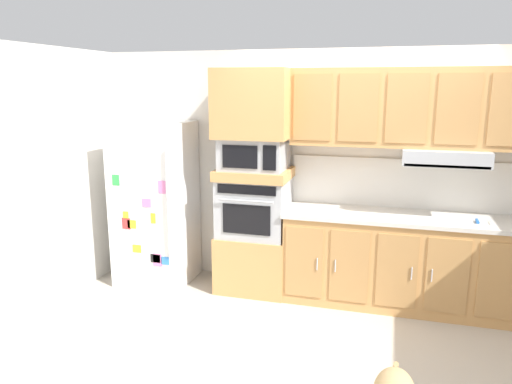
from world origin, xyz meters
name	(u,v)px	position (x,y,z in m)	size (l,w,h in m)	color
ground_plane	(337,333)	(0.00, 0.00, 0.00)	(9.60, 9.60, 0.00)	#B2A899
back_kitchen_wall	(353,172)	(0.00, 1.11, 1.25)	(6.20, 0.12, 2.50)	silver
side_panel_left	(55,178)	(-2.80, 0.00, 1.25)	(0.12, 7.10, 2.50)	silver
refrigerator	(155,203)	(-2.08, 0.68, 0.88)	(0.76, 0.73, 1.76)	white
oven_base_cabinet	(255,261)	(-0.97, 0.75, 0.30)	(0.74, 0.62, 0.60)	tan
built_in_oven	(255,207)	(-0.97, 0.75, 0.90)	(0.70, 0.62, 0.60)	#A8AAAF
appliance_mid_shelf	(255,174)	(-0.97, 0.75, 1.25)	(0.74, 0.62, 0.10)	tan
microwave	(254,153)	(-0.97, 0.75, 1.46)	(0.64, 0.54, 0.32)	#A8AAAF
appliance_upper_cabinet	(255,103)	(-0.97, 0.75, 1.96)	(0.74, 0.62, 0.68)	tan
lower_cabinet_run	(444,266)	(0.92, 0.75, 0.44)	(3.04, 0.63, 0.88)	tan
countertop_slab	(448,220)	(0.92, 0.75, 0.90)	(3.08, 0.64, 0.04)	beige
backsplash_panel	(447,186)	(0.92, 1.04, 1.17)	(3.08, 0.02, 0.50)	silver
upper_cabinet_with_hood	(455,111)	(0.91, 0.87, 1.90)	(3.04, 0.48, 0.88)	tan
screwdriver	(478,221)	(1.17, 0.66, 0.93)	(0.13, 0.12, 0.03)	blue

